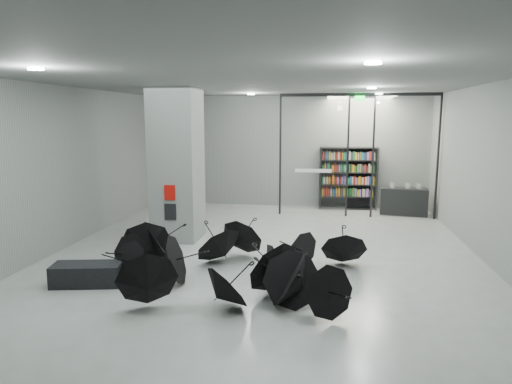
# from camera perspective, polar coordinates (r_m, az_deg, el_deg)

# --- Properties ---
(room) EXTENTS (14.00, 14.02, 4.01)m
(room) POSITION_cam_1_polar(r_m,az_deg,el_deg) (9.64, 0.41, 7.01)
(room) COLOR gray
(room) RESTS_ON ground
(column) EXTENTS (1.20, 1.20, 4.00)m
(column) POSITION_cam_1_polar(r_m,az_deg,el_deg) (12.24, -9.89, 3.40)
(column) COLOR slate
(column) RESTS_ON ground
(fire_cabinet) EXTENTS (0.28, 0.04, 0.38)m
(fire_cabinet) POSITION_cam_1_polar(r_m,az_deg,el_deg) (11.74, -10.76, -0.07)
(fire_cabinet) COLOR #A50A07
(fire_cabinet) RESTS_ON column
(info_panel) EXTENTS (0.30, 0.03, 0.42)m
(info_panel) POSITION_cam_1_polar(r_m,az_deg,el_deg) (11.83, -10.69, -2.46)
(info_panel) COLOR black
(info_panel) RESTS_ON column
(exit_sign) EXTENTS (0.30, 0.06, 0.15)m
(exit_sign) POSITION_cam_1_polar(r_m,az_deg,el_deg) (14.88, 12.86, 11.36)
(exit_sign) COLOR #0CE533
(exit_sign) RESTS_ON room
(glass_partition) EXTENTS (5.06, 0.08, 4.00)m
(glass_partition) POSITION_cam_1_polar(r_m,az_deg,el_deg) (15.10, 12.55, 5.11)
(glass_partition) COLOR silver
(glass_partition) RESTS_ON ground
(bench) EXTENTS (1.40, 0.82, 0.42)m
(bench) POSITION_cam_1_polar(r_m,az_deg,el_deg) (9.59, -20.39, -9.64)
(bench) COLOR black
(bench) RESTS_ON ground
(bookshelf) EXTENTS (2.03, 0.56, 2.20)m
(bookshelf) POSITION_cam_1_polar(r_m,az_deg,el_deg) (16.44, 11.46, 1.69)
(bookshelf) COLOR black
(bookshelf) RESTS_ON ground
(shop_counter) EXTENTS (1.58, 0.80, 0.91)m
(shop_counter) POSITION_cam_1_polar(r_m,az_deg,el_deg) (16.01, 18.03, -1.14)
(shop_counter) COLOR black
(shop_counter) RESTS_ON ground
(umbrella_cluster) EXTENTS (5.50, 4.48, 1.33)m
(umbrella_cluster) POSITION_cam_1_polar(r_m,az_deg,el_deg) (9.06, -3.88, -9.50)
(umbrella_cluster) COLOR black
(umbrella_cluster) RESTS_ON ground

